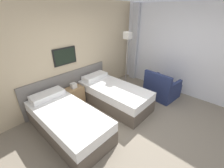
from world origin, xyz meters
name	(u,v)px	position (x,y,z in m)	size (l,w,h in m)	color
ground_plane	(137,131)	(0.00, 0.00, 0.00)	(16.00, 16.00, 0.00)	slate
wall_headboard	(73,56)	(-0.02, 2.19, 1.30)	(10.00, 0.10, 2.70)	#C6B28E
wall_window	(190,52)	(2.43, -0.06, 1.34)	(0.21, 4.66, 2.70)	white
bed_near_door	(67,121)	(-1.05, 1.11, 0.29)	(0.95, 2.04, 0.69)	brown
bed_near_window	(114,95)	(0.44, 1.11, 0.29)	(0.95, 2.04, 0.69)	brown
nightstand	(75,96)	(-0.30, 1.91, 0.27)	(0.47, 0.34, 0.66)	#9E7A51
floor_lamp	(127,43)	(1.58, 1.56, 1.49)	(0.24, 0.24, 1.84)	#9E9993
armchair	(161,89)	(1.74, 0.31, 0.27)	(0.87, 0.92, 0.85)	navy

